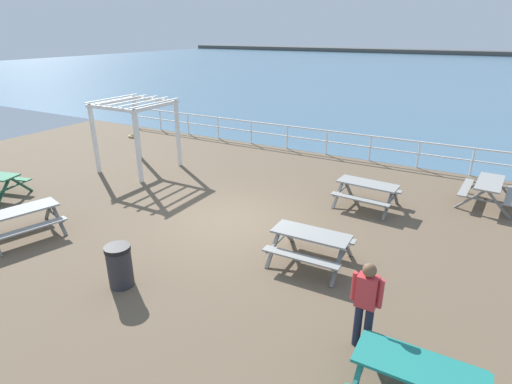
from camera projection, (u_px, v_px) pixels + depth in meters
The scene contains 13 objects.
ground_plane at pixel (232, 224), 11.71m from camera, with size 30.00×24.00×0.20m, color brown.
sea_band at pixel (443, 71), 54.32m from camera, with size 142.00×90.00×0.01m, color #476B84.
distant_shoreline at pixel (465, 55), 89.08m from camera, with size 142.00×6.00×1.80m, color #4C4C47.
seaward_railing at pixel (327, 138), 17.66m from camera, with size 23.07×0.07×1.08m.
picnic_table_near_left at pixel (21, 216), 10.61m from camera, with size 1.94×2.14×0.80m.
picnic_table_near_right at pixel (489, 187), 12.55m from camera, with size 1.67×1.92×0.80m.
picnic_table_mid_centre at pixel (311, 240), 9.41m from camera, with size 1.83×1.58×0.80m.
picnic_table_far_left at pixel (419, 377), 5.70m from camera, with size 1.80×1.55×0.80m.
picnic_table_seaward at pixel (367, 189), 12.45m from camera, with size 1.90×1.65×0.80m.
visitor at pixel (366, 301), 6.72m from camera, with size 0.53×0.23×1.66m.
lattice_pergola at pixel (135, 119), 15.33m from camera, with size 2.44×2.56×2.70m.
litter_bin at pixel (120, 266), 8.58m from camera, with size 0.55×0.55×0.95m.
rope_coil at pixel (134, 136), 20.78m from camera, with size 0.55×0.55×0.11m, color tan.
Camera 1 is at (5.76, -8.82, 5.14)m, focal length 28.33 mm.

